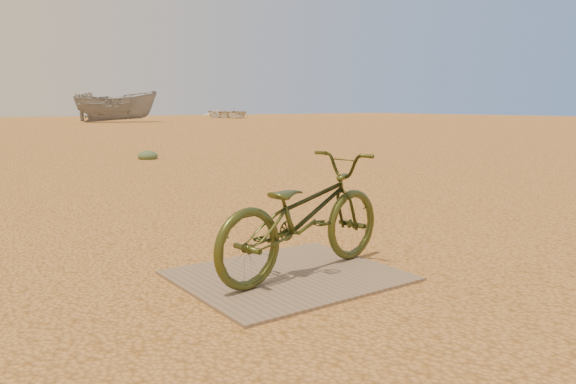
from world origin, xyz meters
TOP-DOWN VIEW (x-y plane):
  - ground at (0.00, 0.00)m, footprint 120.00×120.00m
  - plywood_board at (0.53, -0.12)m, footprint 1.50×1.28m
  - bicycle at (0.65, -0.15)m, footprint 1.71×0.83m
  - boat_mid_right at (11.72, 36.74)m, footprint 6.11×4.24m
  - boat_far_right at (24.44, 42.91)m, footprint 4.25×5.48m
  - kale_b at (3.08, 9.02)m, footprint 0.46×0.46m

SIDE VIEW (x-z plane):
  - ground at x=0.00m, z-range 0.00..0.00m
  - kale_b at x=3.08m, z-range -0.13..0.13m
  - plywood_board at x=0.53m, z-range 0.00..0.02m
  - bicycle at x=0.65m, z-range 0.02..0.88m
  - boat_far_right at x=24.44m, z-range 0.00..1.04m
  - boat_mid_right at x=11.72m, z-range 0.00..2.22m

